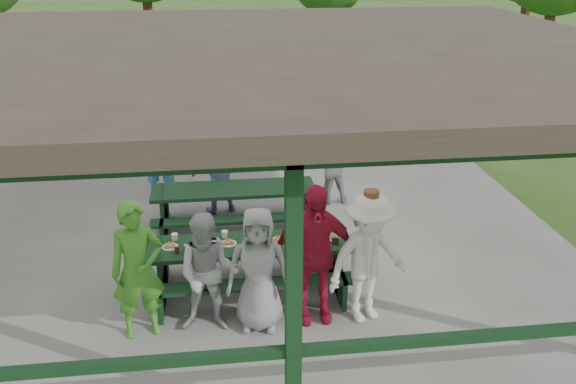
{
  "coord_description": "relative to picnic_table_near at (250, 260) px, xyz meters",
  "views": [
    {
      "loc": [
        -0.66,
        -8.59,
        4.7
      ],
      "look_at": [
        0.39,
        -0.3,
        1.19
      ],
      "focal_mm": 38.0,
      "sensor_mm": 36.0,
      "label": 1
    }
  ],
  "objects": [
    {
      "name": "contestant_green",
      "position": [
        -1.4,
        -0.81,
        0.41
      ],
      "size": [
        0.73,
        0.56,
        1.78
      ],
      "primitive_type": "imported",
      "rotation": [
        0.0,
        0.0,
        0.22
      ],
      "color": "#3D8727",
      "rests_on": "concrete_slab"
    },
    {
      "name": "ground",
      "position": [
        0.25,
        1.2,
        -0.58
      ],
      "size": [
        90.0,
        90.0,
        0.0
      ],
      "primitive_type": "plane",
      "color": "#284917",
      "rests_on": "ground"
    },
    {
      "name": "picnic_table_near",
      "position": [
        0.0,
        0.0,
        0.0
      ],
      "size": [
        2.76,
        1.39,
        0.75
      ],
      "color": "black",
      "rests_on": "concrete_slab"
    },
    {
      "name": "spectator_grey",
      "position": [
        1.68,
        2.94,
        0.24
      ],
      "size": [
        0.72,
        0.58,
        1.44
      ],
      "primitive_type": "imported",
      "rotation": [
        0.0,
        0.0,
        3.19
      ],
      "color": "gray",
      "rests_on": "concrete_slab"
    },
    {
      "name": "pavilion_structure",
      "position": [
        0.25,
        1.2,
        2.59
      ],
      "size": [
        10.6,
        8.6,
        3.24
      ],
      "color": "black",
      "rests_on": "concrete_slab"
    },
    {
      "name": "spectator_lblue",
      "position": [
        -0.34,
        2.78,
        0.25
      ],
      "size": [
        1.41,
        0.71,
        1.45
      ],
      "primitive_type": "imported",
      "rotation": [
        0.0,
        0.0,
        3.36
      ],
      "color": "#8AA0D5",
      "rests_on": "concrete_slab"
    },
    {
      "name": "contestant_red",
      "position": [
        0.76,
        -0.75,
        0.45
      ],
      "size": [
        1.1,
        0.48,
        1.87
      ],
      "primitive_type": "imported",
      "rotation": [
        0.0,
        0.0,
        0.02
      ],
      "color": "maroon",
      "rests_on": "concrete_slab"
    },
    {
      "name": "spectator_blue",
      "position": [
        -1.46,
        3.51,
        0.44
      ],
      "size": [
        0.7,
        0.49,
        1.83
      ],
      "primitive_type": "imported",
      "rotation": [
        0.0,
        0.0,
        3.07
      ],
      "color": "teal",
      "rests_on": "concrete_slab"
    },
    {
      "name": "contestant_grey_left",
      "position": [
        -0.56,
        -0.83,
        0.31
      ],
      "size": [
        0.84,
        0.69,
        1.58
      ],
      "primitive_type": "imported",
      "rotation": [
        0.0,
        0.0,
        -0.13
      ],
      "color": "#9C9B9E",
      "rests_on": "concrete_slab"
    },
    {
      "name": "table_setting",
      "position": [
        0.0,
        0.02,
        0.3
      ],
      "size": [
        2.43,
        0.45,
        0.1
      ],
      "color": "white",
      "rests_on": "picnic_table_near"
    },
    {
      "name": "contestant_grey_mid",
      "position": [
        0.05,
        -0.85,
        0.34
      ],
      "size": [
        0.86,
        0.62,
        1.63
      ],
      "primitive_type": "imported",
      "rotation": [
        0.0,
        0.0,
        -0.13
      ],
      "color": "gray",
      "rests_on": "concrete_slab"
    },
    {
      "name": "concrete_slab",
      "position": [
        0.25,
        1.2,
        -0.53
      ],
      "size": [
        10.0,
        8.0,
        0.1
      ],
      "primitive_type": "cube",
      "color": "slate",
      "rests_on": "ground"
    },
    {
      "name": "farm_trailer",
      "position": [
        -4.04,
        9.61,
        0.1
      ],
      "size": [
        3.84,
        2.6,
        1.36
      ],
      "rotation": [
        0.0,
        0.0,
        -0.42
      ],
      "color": "navy",
      "rests_on": "ground"
    },
    {
      "name": "pickup_truck",
      "position": [
        3.18,
        11.05,
        0.25
      ],
      "size": [
        6.36,
        3.65,
        1.67
      ],
      "primitive_type": "imported",
      "rotation": [
        0.0,
        0.0,
        1.72
      ],
      "color": "silver",
      "rests_on": "ground"
    },
    {
      "name": "contestant_white_fedora",
      "position": [
        1.43,
        -0.85,
        0.39
      ],
      "size": [
        1.27,
        0.98,
        1.79
      ],
      "rotation": [
        0.0,
        0.0,
        0.34
      ],
      "color": "silver",
      "rests_on": "concrete_slab"
    },
    {
      "name": "picnic_table_far",
      "position": [
        -0.13,
        2.0,
        -0.0
      ],
      "size": [
        2.7,
        1.39,
        0.75
      ],
      "color": "black",
      "rests_on": "concrete_slab"
    }
  ]
}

